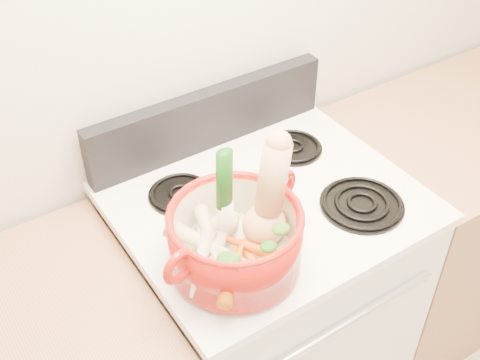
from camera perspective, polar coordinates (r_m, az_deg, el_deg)
wall_back at (r=1.67m, az=-4.17°, el=14.10°), size 3.50×0.02×2.60m
stove_body at (r=1.97m, az=2.23°, el=-12.48°), size 0.76×0.65×0.92m
cooktop at (r=1.62m, az=2.65°, el=-2.17°), size 0.78×0.67×0.03m
control_backsplash at (r=1.76m, az=-2.95°, el=5.86°), size 0.76×0.05×0.18m
oven_handle at (r=1.57m, az=9.90°, el=-13.37°), size 0.60×0.02×0.02m
burner_front_left at (r=1.44m, az=0.18°, el=-7.83°), size 0.22×0.22×0.02m
burner_front_right at (r=1.62m, az=11.49°, el=-2.19°), size 0.22×0.22×0.02m
burner_back_left at (r=1.62m, az=-5.68°, el=-1.24°), size 0.17×0.17×0.02m
burner_back_right at (r=1.79m, az=5.05°, el=3.17°), size 0.17×0.17×0.02m
dutch_oven at (r=1.37m, az=-0.46°, el=-5.64°), size 0.37×0.37×0.15m
pot_handle_left at (r=1.25m, az=-5.80°, el=-8.18°), size 0.09×0.04×0.09m
pot_handle_right at (r=1.43m, az=4.13°, el=-0.51°), size 0.09×0.04×0.09m
squash at (r=1.34m, az=2.51°, el=-1.49°), size 0.16×0.13×0.28m
leek at (r=1.33m, az=-1.50°, el=-1.68°), size 0.05×0.06×0.28m
ginger at (r=1.43m, az=-1.71°, el=-4.34°), size 0.09×0.07×0.05m
parsnip_0 at (r=1.37m, az=-3.60°, el=-6.82°), size 0.15×0.20×0.06m
parsnip_1 at (r=1.35m, az=-2.51°, el=-7.32°), size 0.16×0.15×0.05m
parsnip_2 at (r=1.37m, az=-3.04°, el=-6.03°), size 0.15×0.21×0.06m
parsnip_3 at (r=1.33m, az=-3.81°, el=-7.77°), size 0.15×0.15×0.05m
parsnip_4 at (r=1.37m, az=-2.85°, el=-5.64°), size 0.09×0.19×0.05m
carrot_0 at (r=1.37m, az=0.90°, el=-7.42°), size 0.03×0.15×0.04m
carrot_1 at (r=1.32m, az=-0.92°, el=-9.06°), size 0.14×0.15×0.05m
carrot_2 at (r=1.37m, az=0.41°, el=-6.29°), size 0.12×0.16×0.05m
carrot_3 at (r=1.33m, az=-0.24°, el=-7.93°), size 0.11×0.12×0.04m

